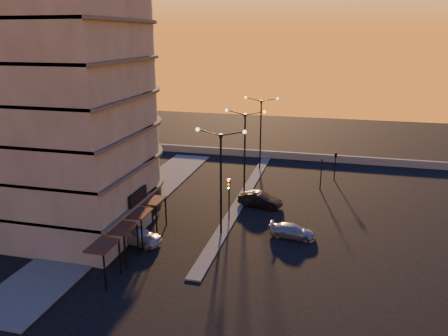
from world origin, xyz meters
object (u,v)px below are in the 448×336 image
Objects in this scene: car_sedan at (260,200)px; streetlamp_mid at (245,146)px; car_wagon at (292,231)px; car_hatchback at (136,235)px; traffic_light_main at (229,193)px.

streetlamp_mid is at bearing 52.40° from car_sedan.
car_hatchback is at bearing 114.36° from car_wagon.
traffic_light_main is at bearing 77.94° from car_wagon.
car_wagon is (6.18, -1.93, -2.31)m from traffic_light_main.
traffic_light_main is at bearing -90.00° from streetlamp_mid.
streetlamp_mid is 2.37× the size of car_wagon.
streetlamp_mid is at bearing 90.00° from traffic_light_main.
car_wagon is at bearing -55.71° from streetlamp_mid.
traffic_light_main reaches higher than car_sedan.
streetlamp_mid reaches higher than car_wagon.
car_wagon is (12.68, 4.38, -0.18)m from car_hatchback.
car_hatchback is at bearing 153.60° from car_sedan.
streetlamp_mid is 5.99m from car_sedan.
traffic_light_main is 6.87m from car_wagon.
streetlamp_mid is 2.24× the size of traffic_light_main.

